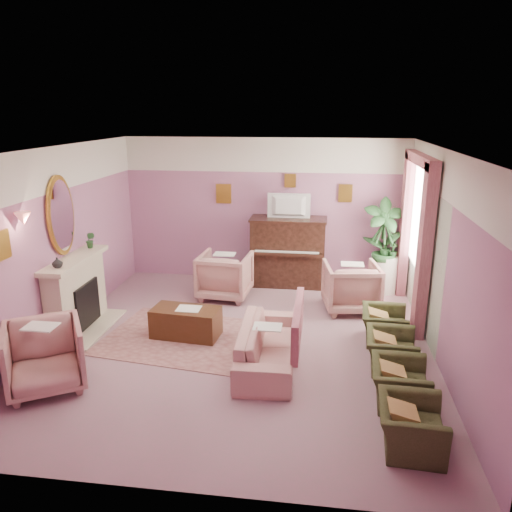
# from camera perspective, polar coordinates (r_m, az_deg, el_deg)

# --- Properties ---
(floor) EXTENTS (5.50, 6.00, 0.01)m
(floor) POSITION_cam_1_polar(r_m,az_deg,el_deg) (7.45, -1.87, -9.95)
(floor) COLOR gray
(floor) RESTS_ON ground
(ceiling) EXTENTS (5.50, 6.00, 0.01)m
(ceiling) POSITION_cam_1_polar(r_m,az_deg,el_deg) (6.69, -2.10, 12.07)
(ceiling) COLOR white
(ceiling) RESTS_ON wall_back
(wall_back) EXTENTS (5.50, 0.02, 2.80)m
(wall_back) POSITION_cam_1_polar(r_m,az_deg,el_deg) (9.83, 0.96, 5.23)
(wall_back) COLOR #835780
(wall_back) RESTS_ON floor
(wall_front) EXTENTS (5.50, 0.02, 2.80)m
(wall_front) POSITION_cam_1_polar(r_m,az_deg,el_deg) (4.21, -8.94, -10.72)
(wall_front) COLOR #835780
(wall_front) RESTS_ON floor
(wall_left) EXTENTS (0.02, 6.00, 2.80)m
(wall_left) POSITION_cam_1_polar(r_m,az_deg,el_deg) (7.87, -22.13, 1.17)
(wall_left) COLOR #835780
(wall_left) RESTS_ON floor
(wall_right) EXTENTS (0.02, 6.00, 2.80)m
(wall_right) POSITION_cam_1_polar(r_m,az_deg,el_deg) (7.04, 20.69, -0.39)
(wall_right) COLOR #835780
(wall_right) RESTS_ON floor
(picture_rail_band) EXTENTS (5.50, 0.01, 0.65)m
(picture_rail_band) POSITION_cam_1_polar(r_m,az_deg,el_deg) (9.67, 0.98, 11.48)
(picture_rail_band) COLOR silver
(picture_rail_band) RESTS_ON wall_back
(stripe_panel) EXTENTS (0.01, 3.00, 2.15)m
(stripe_panel) POSITION_cam_1_polar(r_m,az_deg,el_deg) (8.34, 18.49, 0.03)
(stripe_panel) COLOR #AFB9A4
(stripe_panel) RESTS_ON wall_right
(fireplace_surround) EXTENTS (0.30, 1.40, 1.10)m
(fireplace_surround) POSITION_cam_1_polar(r_m,az_deg,el_deg) (8.21, -19.84, -4.23)
(fireplace_surround) COLOR beige
(fireplace_surround) RESTS_ON floor
(fireplace_inset) EXTENTS (0.18, 0.72, 0.68)m
(fireplace_inset) POSITION_cam_1_polar(r_m,az_deg,el_deg) (8.22, -19.12, -5.26)
(fireplace_inset) COLOR black
(fireplace_inset) RESTS_ON floor
(fire_ember) EXTENTS (0.06, 0.54, 0.10)m
(fire_ember) POSITION_cam_1_polar(r_m,az_deg,el_deg) (8.26, -18.75, -6.44)
(fire_ember) COLOR #FF6013
(fire_ember) RESTS_ON floor
(mantel_shelf) EXTENTS (0.40, 1.55, 0.07)m
(mantel_shelf) POSITION_cam_1_polar(r_m,az_deg,el_deg) (8.02, -20.04, -0.42)
(mantel_shelf) COLOR beige
(mantel_shelf) RESTS_ON fireplace_surround
(hearth) EXTENTS (0.55, 1.50, 0.02)m
(hearth) POSITION_cam_1_polar(r_m,az_deg,el_deg) (8.32, -18.25, -7.80)
(hearth) COLOR beige
(hearth) RESTS_ON floor
(mirror_frame) EXTENTS (0.04, 0.72, 1.20)m
(mirror_frame) POSITION_cam_1_polar(r_m,az_deg,el_deg) (7.93, -21.42, 4.33)
(mirror_frame) COLOR #AE852A
(mirror_frame) RESTS_ON wall_left
(mirror_glass) EXTENTS (0.01, 0.60, 1.06)m
(mirror_glass) POSITION_cam_1_polar(r_m,az_deg,el_deg) (7.92, -21.26, 4.33)
(mirror_glass) COLOR white
(mirror_glass) RESTS_ON wall_left
(sconce_shade) EXTENTS (0.20, 0.20, 0.16)m
(sconce_shade) POSITION_cam_1_polar(r_m,az_deg,el_deg) (6.97, -25.08, 3.90)
(sconce_shade) COLOR #D7665E
(sconce_shade) RESTS_ON wall_left
(piano) EXTENTS (1.40, 0.60, 1.30)m
(piano) POSITION_cam_1_polar(r_m,az_deg,el_deg) (9.65, 3.66, 0.40)
(piano) COLOR black
(piano) RESTS_ON floor
(piano_keyshelf) EXTENTS (1.30, 0.12, 0.06)m
(piano_keyshelf) POSITION_cam_1_polar(r_m,az_deg,el_deg) (9.30, 3.51, 0.23)
(piano_keyshelf) COLOR black
(piano_keyshelf) RESTS_ON piano
(piano_keys) EXTENTS (1.20, 0.08, 0.02)m
(piano_keys) POSITION_cam_1_polar(r_m,az_deg,el_deg) (9.28, 3.52, 0.46)
(piano_keys) COLOR silver
(piano_keys) RESTS_ON piano
(piano_top) EXTENTS (1.45, 0.65, 0.04)m
(piano_top) POSITION_cam_1_polar(r_m,az_deg,el_deg) (9.49, 3.74, 4.23)
(piano_top) COLOR black
(piano_top) RESTS_ON piano
(television) EXTENTS (0.80, 0.12, 0.48)m
(television) POSITION_cam_1_polar(r_m,az_deg,el_deg) (9.38, 3.75, 5.90)
(television) COLOR black
(television) RESTS_ON piano
(print_back_left) EXTENTS (0.30, 0.03, 0.38)m
(print_back_left) POSITION_cam_1_polar(r_m,az_deg,el_deg) (9.86, -3.71, 7.12)
(print_back_left) COLOR #AE852A
(print_back_left) RESTS_ON wall_back
(print_back_right) EXTENTS (0.26, 0.03, 0.34)m
(print_back_right) POSITION_cam_1_polar(r_m,az_deg,el_deg) (9.67, 10.18, 7.07)
(print_back_right) COLOR #AE852A
(print_back_right) RESTS_ON wall_back
(print_back_mid) EXTENTS (0.22, 0.03, 0.26)m
(print_back_mid) POSITION_cam_1_polar(r_m,az_deg,el_deg) (9.65, 3.93, 8.59)
(print_back_mid) COLOR #AE852A
(print_back_mid) RESTS_ON wall_back
(print_left_wall) EXTENTS (0.03, 0.28, 0.36)m
(print_left_wall) POSITION_cam_1_polar(r_m,az_deg,el_deg) (6.80, -27.01, 1.10)
(print_left_wall) COLOR #AE852A
(print_left_wall) RESTS_ON wall_left
(window_blind) EXTENTS (0.03, 1.40, 1.80)m
(window_blind) POSITION_cam_1_polar(r_m,az_deg,el_deg) (8.43, 18.34, 4.59)
(window_blind) COLOR silver
(window_blind) RESTS_ON wall_right
(curtain_left) EXTENTS (0.16, 0.34, 2.60)m
(curtain_left) POSITION_cam_1_polar(r_m,az_deg,el_deg) (7.63, 18.67, 0.28)
(curtain_left) COLOR #9C515F
(curtain_left) RESTS_ON floor
(curtain_right) EXTENTS (0.16, 0.34, 2.60)m
(curtain_right) POSITION_cam_1_polar(r_m,az_deg,el_deg) (9.38, 16.68, 3.37)
(curtain_right) COLOR #9C515F
(curtain_right) RESTS_ON floor
(pelmet) EXTENTS (0.16, 2.20, 0.16)m
(pelmet) POSITION_cam_1_polar(r_m,az_deg,el_deg) (8.30, 18.33, 10.44)
(pelmet) COLOR #9C515F
(pelmet) RESTS_ON wall_right
(mantel_plant) EXTENTS (0.16, 0.16, 0.28)m
(mantel_plant) POSITION_cam_1_polar(r_m,az_deg,el_deg) (8.44, -18.41, 1.75)
(mantel_plant) COLOR #234D25
(mantel_plant) RESTS_ON mantel_shelf
(mantel_vase) EXTENTS (0.16, 0.16, 0.16)m
(mantel_vase) POSITION_cam_1_polar(r_m,az_deg,el_deg) (7.57, -21.77, -0.71)
(mantel_vase) COLOR silver
(mantel_vase) RESTS_ON mantel_shelf
(area_rug) EXTENTS (2.72, 2.12, 0.01)m
(area_rug) POSITION_cam_1_polar(r_m,az_deg,el_deg) (7.65, -7.56, -9.31)
(area_rug) COLOR #97625F
(area_rug) RESTS_ON floor
(coffee_table) EXTENTS (1.05, 0.60, 0.45)m
(coffee_table) POSITION_cam_1_polar(r_m,az_deg,el_deg) (7.64, -8.00, -7.55)
(coffee_table) COLOR #412612
(coffee_table) RESTS_ON floor
(table_paper) EXTENTS (0.35, 0.28, 0.01)m
(table_paper) POSITION_cam_1_polar(r_m,az_deg,el_deg) (7.53, -7.70, -5.98)
(table_paper) COLOR silver
(table_paper) RESTS_ON coffee_table
(sofa) EXTENTS (0.62, 1.86, 0.75)m
(sofa) POSITION_cam_1_polar(r_m,az_deg,el_deg) (6.76, 1.32, -9.29)
(sofa) COLOR tan
(sofa) RESTS_ON floor
(sofa_throw) EXTENTS (0.09, 1.41, 0.52)m
(sofa_throw) POSITION_cam_1_polar(r_m,az_deg,el_deg) (6.64, 4.79, -7.71)
(sofa_throw) COLOR #9C515F
(sofa_throw) RESTS_ON sofa
(floral_armchair_left) EXTENTS (0.88, 0.88, 0.92)m
(floral_armchair_left) POSITION_cam_1_polar(r_m,az_deg,el_deg) (9.05, -3.57, -1.95)
(floral_armchair_left) COLOR tan
(floral_armchair_left) RESTS_ON floor
(floral_armchair_right) EXTENTS (0.88, 0.88, 0.92)m
(floral_armchair_right) POSITION_cam_1_polar(r_m,az_deg,el_deg) (8.61, 10.83, -3.19)
(floral_armchair_right) COLOR tan
(floral_armchair_right) RESTS_ON floor
(floral_armchair_front) EXTENTS (0.88, 0.88, 0.92)m
(floral_armchair_front) POSITION_cam_1_polar(r_m,az_deg,el_deg) (6.68, -23.07, -10.22)
(floral_armchair_front) COLOR tan
(floral_armchair_front) RESTS_ON floor
(olive_chair_a) EXTENTS (0.53, 0.75, 0.65)m
(olive_chair_a) POSITION_cam_1_polar(r_m,az_deg,el_deg) (5.48, 17.34, -17.38)
(olive_chair_a) COLOR #393D1F
(olive_chair_a) RESTS_ON floor
(olive_chair_b) EXTENTS (0.53, 0.75, 0.65)m
(olive_chair_b) POSITION_cam_1_polar(r_m,az_deg,el_deg) (6.17, 16.13, -13.18)
(olive_chair_b) COLOR #393D1F
(olive_chair_b) RESTS_ON floor
(olive_chair_c) EXTENTS (0.53, 0.75, 0.65)m
(olive_chair_c) POSITION_cam_1_polar(r_m,az_deg,el_deg) (6.89, 15.19, -9.84)
(olive_chair_c) COLOR #393D1F
(olive_chair_c) RESTS_ON floor
(olive_chair_d) EXTENTS (0.53, 0.75, 0.65)m
(olive_chair_d) POSITION_cam_1_polar(r_m,az_deg,el_deg) (7.63, 14.45, -7.14)
(olive_chair_d) COLOR #393D1F
(olive_chair_d) RESTS_ON floor
(side_table) EXTENTS (0.52, 0.52, 0.70)m
(side_table) POSITION_cam_1_polar(r_m,az_deg,el_deg) (9.66, 14.41, -1.94)
(side_table) COLOR white
(side_table) RESTS_ON floor
(side_plant_big) EXTENTS (0.30, 0.30, 0.34)m
(side_plant_big) POSITION_cam_1_polar(r_m,az_deg,el_deg) (9.51, 14.63, 1.03)
(side_plant_big) COLOR #234D25
(side_plant_big) RESTS_ON side_table
(side_plant_small) EXTENTS (0.16, 0.16, 0.28)m
(side_plant_small) POSITION_cam_1_polar(r_m,az_deg,el_deg) (9.44, 15.41, 0.67)
(side_plant_small) COLOR #234D25
(side_plant_small) RESTS_ON side_table
(palm_pot) EXTENTS (0.34, 0.34, 0.34)m
(palm_pot) POSITION_cam_1_polar(r_m,az_deg,el_deg) (9.66, 14.00, -3.04)
(palm_pot) COLOR #9A452A
(palm_pot) RESTS_ON floor
(palm_plant) EXTENTS (0.76, 0.76, 1.44)m
(palm_plant) POSITION_cam_1_polar(r_m,az_deg,el_deg) (9.41, 14.37, 2.08)
(palm_plant) COLOR #234D25
(palm_plant) RESTS_ON palm_pot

